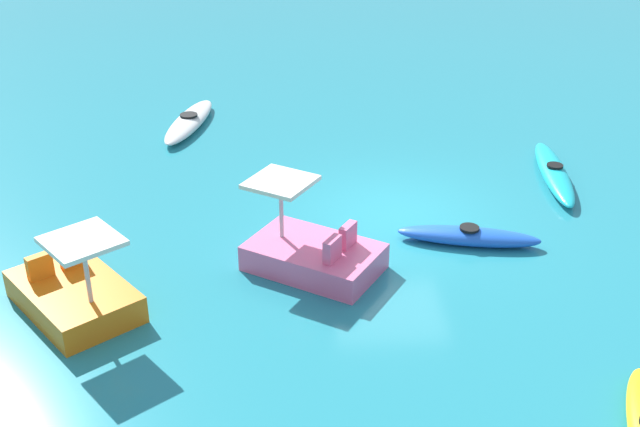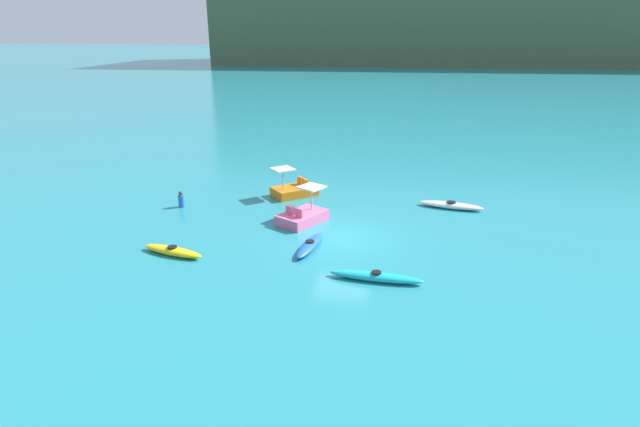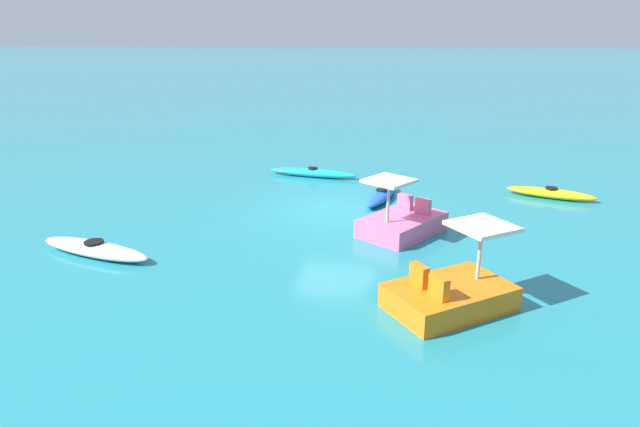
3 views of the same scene
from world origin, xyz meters
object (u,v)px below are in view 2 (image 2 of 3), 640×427
(kayak_cyan, at_px, (376,277))
(pedal_boat_orange, at_px, (294,190))
(kayak_blue, at_px, (310,245))
(person_near_shore, at_px, (181,200))
(kayak_yellow, at_px, (173,251))
(pedal_boat_pink, at_px, (303,216))
(kayak_white, at_px, (451,205))

(kayak_cyan, distance_m, pedal_boat_orange, 11.03)
(kayak_blue, bearing_deg, person_near_shore, 148.28)
(kayak_yellow, xyz_separation_m, person_near_shore, (-1.88, 5.92, 0.22))
(kayak_yellow, height_order, pedal_boat_pink, pedal_boat_pink)
(pedal_boat_pink, bearing_deg, kayak_cyan, -57.70)
(kayak_cyan, bearing_deg, kayak_blue, 137.36)
(kayak_cyan, height_order, person_near_shore, person_near_shore)
(kayak_blue, xyz_separation_m, pedal_boat_orange, (-1.89, 7.30, 0.17))
(kayak_blue, xyz_separation_m, person_near_shore, (-7.52, 4.65, 0.22))
(kayak_blue, distance_m, pedal_boat_orange, 7.54)
(pedal_boat_pink, distance_m, person_near_shore, 6.91)
(kayak_cyan, xyz_separation_m, kayak_blue, (-2.87, 2.65, 0.00))
(person_near_shore, bearing_deg, kayak_white, 5.79)
(kayak_white, relative_size, pedal_boat_pink, 1.20)
(person_near_shore, bearing_deg, kayak_yellow, -72.38)
(kayak_blue, relative_size, kayak_white, 0.85)
(person_near_shore, bearing_deg, kayak_blue, -31.72)
(kayak_cyan, relative_size, kayak_blue, 1.25)
(kayak_yellow, height_order, person_near_shore, person_near_shore)
(pedal_boat_pink, bearing_deg, kayak_yellow, -137.86)
(kayak_blue, bearing_deg, kayak_yellow, -167.31)
(person_near_shore, bearing_deg, kayak_cyan, -35.06)
(kayak_yellow, bearing_deg, kayak_white, 30.80)
(kayak_white, distance_m, person_near_shore, 14.30)
(kayak_white, height_order, pedal_boat_pink, pedal_boat_pink)
(kayak_blue, height_order, kayak_white, same)
(kayak_blue, xyz_separation_m, kayak_white, (6.71, 6.09, 0.00))
(kayak_cyan, height_order, pedal_boat_pink, pedal_boat_pink)
(pedal_boat_pink, height_order, person_near_shore, pedal_boat_pink)
(kayak_cyan, bearing_deg, person_near_shore, 144.94)
(pedal_boat_orange, xyz_separation_m, pedal_boat_pink, (1.11, -4.17, 0.00))
(kayak_yellow, height_order, pedal_boat_orange, pedal_boat_orange)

